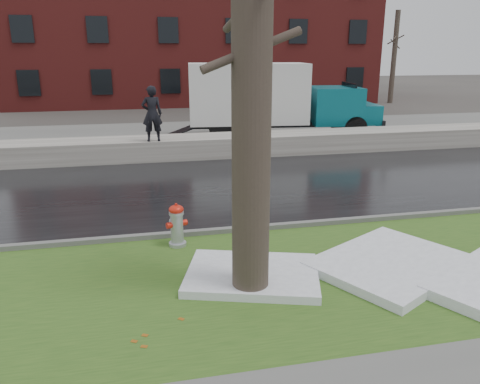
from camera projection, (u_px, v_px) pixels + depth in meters
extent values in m
plane|color=#47423D|center=(273.00, 250.00, 9.18)|extent=(120.00, 120.00, 0.00)
cube|color=#2C501A|center=(294.00, 278.00, 8.00)|extent=(60.00, 4.50, 0.04)
cube|color=black|center=(229.00, 187.00, 13.38)|extent=(60.00, 7.00, 0.03)
cube|color=slate|center=(194.00, 136.00, 21.33)|extent=(60.00, 9.00, 0.03)
cube|color=slate|center=(260.00, 228.00, 10.09)|extent=(60.00, 0.15, 0.14)
cube|color=#BCB7AC|center=(208.00, 146.00, 17.21)|extent=(60.00, 1.60, 0.75)
cube|color=maroon|center=(192.00, 34.00, 36.19)|extent=(26.00, 12.00, 10.00)
cylinder|color=brown|center=(80.00, 58.00, 31.33)|extent=(0.36, 0.36, 6.50)
cylinder|color=brown|center=(79.00, 43.00, 31.06)|extent=(0.84, 1.62, 0.73)
cylinder|color=brown|center=(77.00, 29.00, 30.79)|extent=(1.08, 1.26, 0.66)
cylinder|color=brown|center=(80.00, 53.00, 31.23)|extent=(1.40, 0.61, 0.63)
cylinder|color=brown|center=(394.00, 58.00, 33.93)|extent=(0.36, 0.36, 6.50)
cylinder|color=brown|center=(395.00, 44.00, 33.65)|extent=(0.84, 1.62, 0.73)
cylinder|color=brown|center=(396.00, 31.00, 33.39)|extent=(1.08, 1.26, 0.66)
cylinder|color=brown|center=(394.00, 53.00, 33.83)|extent=(1.40, 0.61, 0.63)
cylinder|color=#ABAEB4|center=(177.00, 228.00, 9.18)|extent=(0.31, 0.31, 0.75)
ellipsoid|color=red|center=(176.00, 209.00, 9.07)|extent=(0.37, 0.37, 0.17)
cylinder|color=red|center=(176.00, 205.00, 9.04)|extent=(0.07, 0.07, 0.05)
cylinder|color=red|center=(169.00, 225.00, 9.08)|extent=(0.14, 0.15, 0.12)
cylinder|color=red|center=(184.00, 223.00, 9.23)|extent=(0.14, 0.15, 0.12)
cylinder|color=#ABAEB4|center=(174.00, 222.00, 9.28)|extent=(0.18, 0.15, 0.15)
cylinder|color=brown|center=(252.00, 58.00, 6.47)|extent=(0.69, 0.69, 7.23)
cylinder|color=brown|center=(252.00, 2.00, 6.26)|extent=(0.52, 1.77, 0.75)
cylinder|color=brown|center=(252.00, 50.00, 6.44)|extent=(1.50, 0.33, 0.65)
cube|color=black|center=(274.00, 124.00, 20.85)|extent=(7.55, 1.72, 0.21)
cube|color=silver|center=(248.00, 93.00, 20.33)|extent=(5.27, 2.86, 2.53)
cube|color=#0C606D|center=(334.00, 105.00, 20.90)|extent=(2.38, 2.46, 1.59)
cube|color=#0C606D|center=(362.00, 113.00, 21.15)|extent=(1.33, 2.17, 0.84)
cube|color=black|center=(349.00, 92.00, 20.80)|extent=(0.27, 1.87, 0.84)
cube|color=black|center=(178.00, 132.00, 20.49)|extent=(1.71, 1.29, 0.63)
cylinder|color=black|center=(355.00, 128.00, 20.29)|extent=(1.05, 0.39, 1.03)
cylinder|color=black|center=(341.00, 122.00, 22.16)|extent=(1.05, 0.39, 1.03)
cylinder|color=black|center=(257.00, 130.00, 19.85)|extent=(1.05, 0.39, 1.03)
cylinder|color=black|center=(251.00, 123.00, 21.72)|extent=(1.05, 0.39, 1.03)
cylinder|color=black|center=(222.00, 131.00, 19.69)|extent=(1.05, 0.39, 1.03)
cylinder|color=black|center=(219.00, 124.00, 21.56)|extent=(1.05, 0.39, 1.03)
imported|color=black|center=(152.00, 114.00, 15.86)|extent=(0.71, 0.49, 1.88)
cube|color=white|center=(391.00, 263.00, 8.31)|extent=(3.24, 3.01, 0.16)
cube|color=white|center=(252.00, 275.00, 7.92)|extent=(2.58, 2.18, 0.14)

